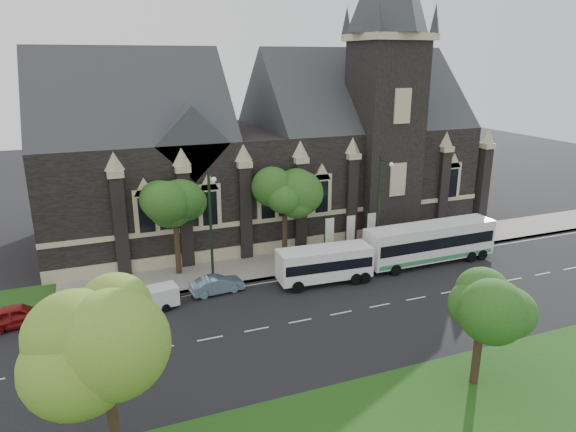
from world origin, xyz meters
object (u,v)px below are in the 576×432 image
tree_walk_right (286,192)px  tree_walk_left (177,204)px  banner_flag_right (369,228)px  tree_park_east (483,301)px  banner_flag_center (349,231)px  sedan (217,285)px  box_trailer (162,296)px  car_far_red (18,315)px  shuttle_bus (325,263)px  street_lamp_mid (211,223)px  car_far_white (98,312)px  tour_coach (430,242)px  tree_park_near (109,330)px  street_lamp_near (380,203)px  banner_flag_left (328,233)px

tree_walk_right → tree_walk_left: bearing=-179.9°
banner_flag_right → tree_walk_right: bearing=166.4°
tree_park_east → banner_flag_center: bearing=83.4°
sedan → tree_walk_right: bearing=-63.3°
banner_flag_right → sedan: (-14.29, -2.85, -1.73)m
box_trailer → sedan: bearing=5.0°
tree_walk_right → car_far_red: (-20.25, -4.60, -5.09)m
banner_flag_right → shuttle_bus: (-6.19, -4.05, -0.78)m
tree_walk_left → street_lamp_mid: street_lamp_mid is taller
sedan → car_far_white: bearing=92.5°
tree_walk_right → tree_walk_left: tree_walk_right is taller
car_far_red → tour_coach: bearing=-99.0°
tree_park_near → banner_flag_right: bearing=38.9°
banner_flag_right → box_trailer: size_ratio=1.35×
tree_park_near → sedan: bearing=62.5°
tree_walk_left → sedan: (1.80, -4.55, -5.09)m
tree_walk_right → tour_coach: tree_walk_right is taller
tree_walk_right → shuttle_bus: 7.20m
tree_walk_right → tour_coach: 12.65m
tree_park_near → tree_park_east: 18.04m
tree_walk_left → street_lamp_near: size_ratio=0.85×
tree_walk_right → street_lamp_near: bearing=-28.1°
banner_flag_center → tree_park_near: bearing=-138.5°
street_lamp_near → box_trailer: bearing=-174.2°
box_trailer → car_far_red: bearing=167.4°
tree_park_near → banner_flag_left: size_ratio=2.14×
box_trailer → banner_flag_left: bearing=7.3°
tour_coach → car_far_white: bearing=-179.8°
tour_coach → street_lamp_mid: bearing=173.8°
street_lamp_mid → tour_coach: street_lamp_mid is taller
car_far_red → street_lamp_mid: bearing=-93.3°
street_lamp_near → banner_flag_center: bearing=131.9°
tree_park_near → tree_park_east: bearing=-1.8°
box_trailer → sedan: box_trailer is taller
tree_park_east → tree_walk_left: size_ratio=0.82×
tour_coach → banner_flag_right: bearing=134.3°
tree_park_east → banner_flag_right: size_ratio=1.57×
banner_flag_left → banner_flag_right: size_ratio=1.00×
tree_walk_left → box_trailer: tree_walk_left is taller
banner_flag_center → car_far_red: banner_flag_center is taller
tree_park_east → car_far_red: bearing=146.4°
street_lamp_near → banner_flag_left: 4.99m
tour_coach → tree_walk_right: bearing=152.8°
tour_coach → shuttle_bus: 9.85m
tree_park_east → tree_walk_right: bearing=98.4°
banner_flag_center → tour_coach: banner_flag_center is taller
banner_flag_left → box_trailer: (-14.32, -3.72, -1.50)m
tree_walk_left → street_lamp_near: 16.22m
tree_park_east → banner_flag_left: bearing=89.7°
tree_park_near → street_lamp_near: bearing=36.1°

